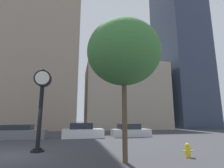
# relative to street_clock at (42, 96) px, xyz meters

# --- Properties ---
(ground_plane) EXTENTS (200.00, 200.00, 0.00)m
(ground_plane) POSITION_rel_street_clock_xyz_m (-1.19, -0.72, -3.30)
(ground_plane) COLOR #38383D
(building_tall_tower) EXTENTS (15.22, 12.00, 38.27)m
(building_tall_tower) POSITION_rel_street_clock_xyz_m (-5.30, 23.28, 15.84)
(building_tall_tower) COLOR gray
(building_tall_tower) RESTS_ON ground_plane
(building_storefront_row) EXTENTS (15.41, 12.00, 12.49)m
(building_storefront_row) POSITION_rel_street_clock_xyz_m (11.71, 23.28, 2.95)
(building_storefront_row) COLOR gray
(building_storefront_row) RESTS_ON ground_plane
(building_glass_modern) EXTENTS (8.43, 12.00, 35.30)m
(building_glass_modern) POSITION_rel_street_clock_xyz_m (25.47, 23.28, 14.35)
(building_glass_modern) COLOR #2D384C
(building_glass_modern) RESTS_ON ground_plane
(street_clock) EXTENTS (1.03, 0.76, 5.06)m
(street_clock) POSITION_rel_street_clock_xyz_m (0.00, 0.00, 0.00)
(street_clock) COLOR black
(street_clock) RESTS_ON ground_plane
(car_grey) EXTENTS (4.74, 1.93, 1.35)m
(car_grey) POSITION_rel_street_clock_xyz_m (-3.08, 7.34, -2.72)
(car_grey) COLOR slate
(car_grey) RESTS_ON ground_plane
(car_white) EXTENTS (4.13, 1.87, 1.49)m
(car_white) POSITION_rel_street_clock_xyz_m (2.90, 7.23, -2.67)
(car_white) COLOR silver
(car_white) RESTS_ON ground_plane
(car_silver) EXTENTS (4.20, 1.97, 1.37)m
(car_silver) POSITION_rel_street_clock_xyz_m (8.05, 7.39, -2.72)
(car_silver) COLOR #BCBCC1
(car_silver) RESTS_ON ground_plane
(fire_hydrant_near) EXTENTS (0.58, 0.25, 0.69)m
(fire_hydrant_near) POSITION_rel_street_clock_xyz_m (7.82, -3.06, -2.95)
(fire_hydrant_near) COLOR yellow
(fire_hydrant_near) RESTS_ON ground_plane
(bare_tree) EXTENTS (3.68, 3.68, 6.85)m
(bare_tree) POSITION_rel_street_clock_xyz_m (4.38, -3.46, 1.88)
(bare_tree) COLOR brown
(bare_tree) RESTS_ON ground_plane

